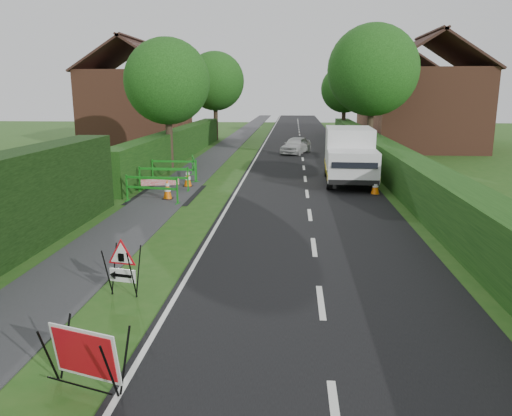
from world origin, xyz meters
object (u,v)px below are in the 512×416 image
object	(u,v)px
hatchback_car	(296,145)
works_van	(350,154)
triangle_sign	(120,263)
red_rect_sign	(85,355)

from	to	relation	value
hatchback_car	works_van	bearing A→B (deg)	-58.99
triangle_sign	works_van	bearing A→B (deg)	77.85
red_rect_sign	hatchback_car	bearing A→B (deg)	101.77
works_van	triangle_sign	bearing A→B (deg)	-111.51
red_rect_sign	triangle_sign	size ratio (longest dim) A/B	1.19
red_rect_sign	hatchback_car	distance (m)	27.22
red_rect_sign	triangle_sign	bearing A→B (deg)	118.49
red_rect_sign	hatchback_car	xyz separation A→B (m)	(2.91, 27.06, 0.04)
red_rect_sign	hatchback_car	world-z (taller)	hatchback_car
red_rect_sign	triangle_sign	world-z (taller)	triangle_sign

